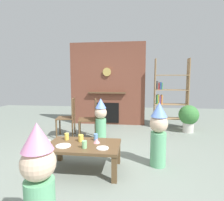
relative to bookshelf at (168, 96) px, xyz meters
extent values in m
plane|color=gray|center=(-1.47, -2.40, -0.89)|extent=(12.00, 12.00, 0.00)
cube|color=brown|center=(-1.72, 0.20, 0.31)|extent=(2.20, 0.18, 2.40)
cube|color=black|center=(-1.72, 0.10, -0.54)|extent=(0.70, 0.02, 0.60)
cube|color=brown|center=(-1.72, 0.06, 0.06)|extent=(1.10, 0.10, 0.04)
cylinder|color=tan|center=(-1.72, 0.08, 0.66)|extent=(0.24, 0.04, 0.24)
cube|color=#9E7A51|center=(-0.36, 0.00, 0.06)|extent=(0.02, 0.28, 1.90)
cube|color=#9E7A51|center=(0.52, 0.00, 0.06)|extent=(0.02, 0.28, 1.90)
cube|color=#9E7A51|center=(0.08, 0.00, -0.64)|extent=(0.86, 0.28, 0.02)
cube|color=#9E7A51|center=(0.08, 0.00, -0.24)|extent=(0.86, 0.28, 0.02)
cube|color=#9E7A51|center=(0.08, 0.00, 0.16)|extent=(0.86, 0.28, 0.02)
cube|color=#9E7A51|center=(0.08, 0.00, 0.56)|extent=(0.86, 0.28, 0.02)
cube|color=#B23333|center=(-0.30, 0.00, -0.52)|extent=(0.03, 0.20, 0.21)
cube|color=#3359A5|center=(-0.27, 0.00, -0.54)|extent=(0.02, 0.20, 0.17)
cube|color=#3F8C4C|center=(-0.30, 0.00, -0.11)|extent=(0.03, 0.20, 0.24)
cube|color=gold|center=(-0.26, 0.00, -0.10)|extent=(0.03, 0.20, 0.26)
cube|color=#8C4C99|center=(-0.22, 0.00, -0.12)|extent=(0.03, 0.20, 0.22)
cube|color=#D87F3F|center=(-0.17, 0.00, -0.11)|extent=(0.04, 0.20, 0.25)
cube|color=#4C4C51|center=(-0.30, 0.00, 0.29)|extent=(0.03, 0.20, 0.23)
cube|color=#B23333|center=(-0.26, 0.00, 0.26)|extent=(0.03, 0.20, 0.19)
cube|color=#3359A5|center=(-0.21, 0.00, 0.27)|extent=(0.03, 0.20, 0.20)
cube|color=#3F8C4C|center=(-0.18, 0.00, 0.26)|extent=(0.02, 0.20, 0.19)
cube|color=brown|center=(-1.66, -2.70, -0.52)|extent=(1.06, 0.64, 0.04)
cube|color=brown|center=(-2.14, -2.98, -0.71)|extent=(0.07, 0.07, 0.35)
cube|color=brown|center=(-1.18, -2.98, -0.71)|extent=(0.07, 0.07, 0.35)
cube|color=brown|center=(-2.14, -2.42, -0.71)|extent=(0.07, 0.07, 0.35)
cube|color=brown|center=(-1.18, -2.42, -0.71)|extent=(0.07, 0.07, 0.35)
cylinder|color=#8CD18C|center=(-1.60, -2.84, -0.44)|extent=(0.07, 0.07, 0.10)
cylinder|color=silver|center=(-2.12, -2.87, -0.44)|extent=(0.07, 0.07, 0.10)
cylinder|color=#F2CC4C|center=(-1.98, -2.53, -0.44)|extent=(0.07, 0.07, 0.10)
cylinder|color=#F2CC4C|center=(-1.73, -2.58, -0.44)|extent=(0.08, 0.08, 0.10)
cylinder|color=#669EE0|center=(-1.51, -2.51, -0.44)|extent=(0.06, 0.06, 0.10)
cylinder|color=white|center=(-1.35, -2.83, -0.49)|extent=(0.17, 0.17, 0.01)
cylinder|color=white|center=(-1.92, -2.81, -0.49)|extent=(0.21, 0.21, 0.01)
cone|color=pink|center=(-1.48, -2.62, -0.46)|extent=(0.10, 0.10, 0.06)
sphere|color=beige|center=(-1.68, -3.92, -0.21)|extent=(0.28, 0.28, 0.28)
cone|color=pink|center=(-1.68, -3.92, 0.00)|extent=(0.25, 0.25, 0.22)
cylinder|color=#66B27F|center=(-0.55, -2.43, -0.62)|extent=(0.24, 0.24, 0.53)
sphere|color=beige|center=(-0.55, -2.43, -0.22)|extent=(0.27, 0.27, 0.27)
cone|color=#668CE5|center=(-0.55, -2.43, -0.01)|extent=(0.25, 0.25, 0.22)
cylinder|color=#66B27F|center=(-1.63, -1.43, -0.64)|extent=(0.23, 0.23, 0.50)
sphere|color=beige|center=(-1.63, -1.43, -0.26)|extent=(0.26, 0.26, 0.26)
cone|color=#668CE5|center=(-1.63, -1.43, -0.06)|extent=(0.23, 0.23, 0.21)
cube|color=brown|center=(-2.52, -1.16, -0.45)|extent=(0.47, 0.47, 0.02)
cube|color=brown|center=(-2.34, -1.12, -0.21)|extent=(0.10, 0.40, 0.45)
cylinder|color=brown|center=(-2.73, -1.01, -0.67)|extent=(0.04, 0.04, 0.43)
cylinder|color=brown|center=(-2.66, -1.37, -0.67)|extent=(0.04, 0.04, 0.43)
cylinder|color=brown|center=(-2.37, -0.95, -0.67)|extent=(0.04, 0.04, 0.43)
cylinder|color=brown|center=(-2.31, -1.30, -0.67)|extent=(0.04, 0.04, 0.43)
cube|color=brown|center=(-1.97, -1.26, -0.45)|extent=(0.49, 0.49, 0.02)
cube|color=brown|center=(-1.79, -1.21, -0.21)|extent=(0.13, 0.40, 0.45)
cylinder|color=brown|center=(-2.19, -1.13, -0.67)|extent=(0.04, 0.04, 0.43)
cylinder|color=brown|center=(-2.10, -1.48, -0.67)|extent=(0.04, 0.04, 0.43)
cylinder|color=brown|center=(-1.84, -1.04, -0.67)|extent=(0.04, 0.04, 0.43)
cylinder|color=brown|center=(-1.75, -1.39, -0.67)|extent=(0.04, 0.04, 0.43)
cylinder|color=beige|center=(0.44, -0.46, -0.77)|extent=(0.26, 0.26, 0.24)
sphere|color=#397A38|center=(0.44, -0.46, -0.44)|extent=(0.49, 0.49, 0.49)
camera|label=1|loc=(-0.93, -5.23, 0.44)|focal=29.51mm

